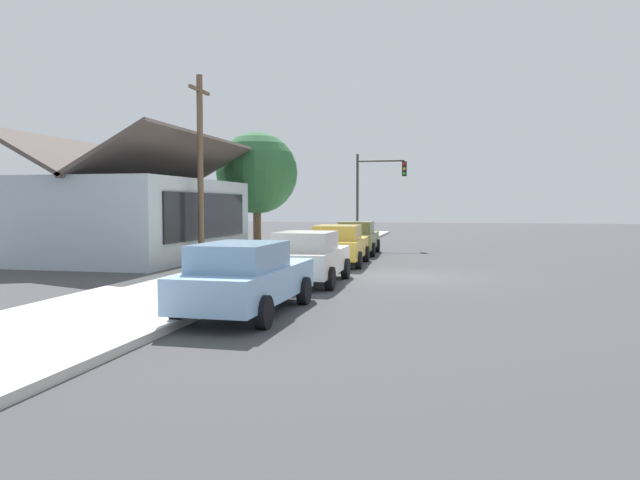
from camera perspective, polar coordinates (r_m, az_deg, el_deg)
ground_plane at (r=20.44m, az=7.74°, el=-3.40°), size 120.00×120.00×0.00m
sidewalk_curb at (r=21.61m, az=-7.24°, el=-2.82°), size 60.00×4.20×0.16m
car_skyblue at (r=13.27m, az=-6.98°, el=-3.52°), size 4.85×2.03×1.59m
car_ivory at (r=18.29m, az=-1.09°, el=-1.61°), size 4.35×2.06×1.59m
car_mustard at (r=23.86m, az=1.79°, el=-0.44°), size 4.73×2.24×1.59m
car_olive at (r=29.02m, az=3.53°, el=0.23°), size 4.48×2.06×1.59m
storefront_building at (r=27.95m, az=-16.77°, el=2.17°), size 11.05×6.93×5.36m
shade_tree at (r=33.65m, az=-5.97°, el=6.27°), size 4.48×4.48×6.37m
traffic_light_main at (r=33.82m, az=5.33°, el=5.21°), size 0.37×2.79×5.20m
utility_pole_wooden at (r=24.66m, az=-11.21°, el=6.86°), size 1.80×0.24×7.50m
fire_hydrant_red at (r=27.00m, az=-0.11°, el=-0.67°), size 0.22×0.22×0.71m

